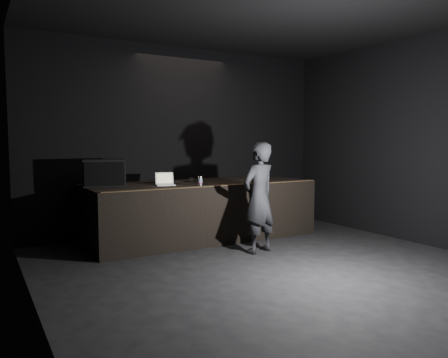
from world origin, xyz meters
name	(u,v)px	position (x,y,z in m)	size (l,w,h in m)	color
ground	(299,279)	(0.00, 0.00, 0.00)	(7.00, 7.00, 0.00)	black
room_walls	(301,117)	(0.00, 0.00, 2.02)	(6.10, 7.10, 3.52)	black
stage_riser	(201,210)	(0.00, 2.73, 0.50)	(4.00, 1.50, 1.00)	black
riser_lip	(220,185)	(0.00, 2.02, 1.01)	(3.92, 0.10, 0.01)	brown
stage_monitor	(104,173)	(-1.67, 2.88, 1.22)	(0.74, 0.60, 0.44)	black
cable	(174,182)	(-0.40, 2.99, 1.01)	(0.02, 0.02, 1.02)	black
laptop	(165,182)	(-0.74, 2.57, 1.05)	(0.35, 0.33, 0.21)	white
beer_can	(200,181)	(-0.30, 2.15, 1.08)	(0.07, 0.07, 0.16)	silver
plastic_cup	(191,180)	(-0.21, 2.67, 1.05)	(0.08, 0.08, 0.10)	white
wii_remote	(262,181)	(1.04, 2.30, 1.01)	(0.03, 0.15, 0.03)	white
person	(259,198)	(0.31, 1.36, 0.86)	(0.63, 0.41, 1.72)	black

